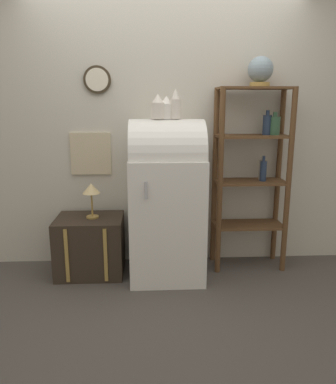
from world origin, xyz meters
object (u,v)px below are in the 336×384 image
object	(u,v)px
vase_center	(167,108)
vase_right	(175,105)
desk_lamp	(91,191)
suitcase_trunk	(90,245)
globe	(260,71)
vase_left	(158,107)
refrigerator	(167,197)

from	to	relation	value
vase_center	vase_right	xyz separation A→B (m)	(0.07, -0.03, 0.03)
vase_right	desk_lamp	xyz separation A→B (m)	(-0.75, 0.07, -0.75)
vase_center	desk_lamp	world-z (taller)	vase_center
desk_lamp	suitcase_trunk	bearing A→B (deg)	179.95
globe	vase_right	distance (m)	0.83
vase_left	desk_lamp	distance (m)	0.95
vase_left	suitcase_trunk	bearing A→B (deg)	173.90
globe	refrigerator	bearing A→B (deg)	-168.76
suitcase_trunk	refrigerator	bearing A→B (deg)	-4.41
vase_left	desk_lamp	xyz separation A→B (m)	(-0.60, 0.07, -0.73)
refrigerator	globe	size ratio (longest dim) A/B	5.42
globe	vase_left	distance (m)	0.98
refrigerator	globe	world-z (taller)	globe
globe	suitcase_trunk	bearing A→B (deg)	-175.85
suitcase_trunk	vase_right	world-z (taller)	vase_right
vase_left	vase_center	world-z (taller)	vase_left
vase_left	globe	bearing A→B (deg)	11.14
refrigerator	vase_right	size ratio (longest dim) A/B	5.65
refrigerator	vase_left	distance (m)	0.78
suitcase_trunk	desk_lamp	distance (m)	0.52
vase_left	vase_right	size ratio (longest dim) A/B	0.83
globe	desk_lamp	distance (m)	1.84
vase_right	refrigerator	bearing A→B (deg)	171.21
vase_right	desk_lamp	size ratio (longest dim) A/B	0.79
suitcase_trunk	vase_right	bearing A→B (deg)	-4.84
vase_center	globe	bearing A→B (deg)	10.37
refrigerator	desk_lamp	xyz separation A→B (m)	(-0.67, 0.05, 0.05)
refrigerator	vase_right	xyz separation A→B (m)	(0.08, -0.01, 0.80)
suitcase_trunk	vase_left	size ratio (longest dim) A/B	2.90
suitcase_trunk	vase_right	distance (m)	1.49
suitcase_trunk	desk_lamp	xyz separation A→B (m)	(0.03, -0.00, 0.52)
refrigerator	desk_lamp	bearing A→B (deg)	175.38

